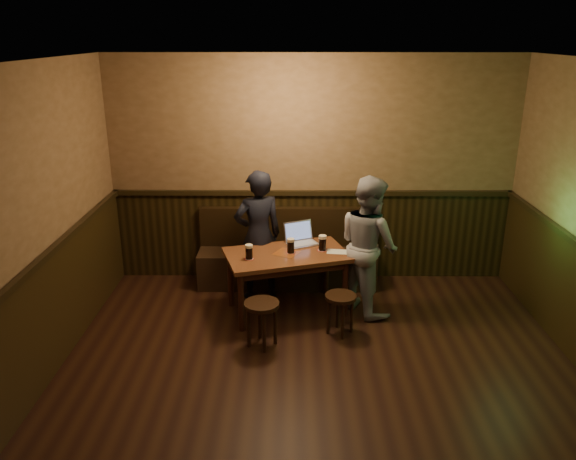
# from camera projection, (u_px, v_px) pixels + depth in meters

# --- Properties ---
(room) EXTENTS (5.04, 6.04, 2.84)m
(room) POSITION_uv_depth(u_px,v_px,m) (324.00, 279.00, 4.37)
(room) COLOR black
(room) RESTS_ON ground
(bench) EXTENTS (2.20, 0.50, 0.95)m
(bench) POSITION_uv_depth(u_px,v_px,m) (287.00, 260.00, 7.06)
(bench) COLOR black
(bench) RESTS_ON ground
(pub_table) EXTENTS (1.49, 1.11, 0.71)m
(pub_table) POSITION_uv_depth(u_px,v_px,m) (287.00, 261.00, 6.24)
(pub_table) COLOR #5B311A
(pub_table) RESTS_ON ground
(stool_left) EXTENTS (0.42, 0.42, 0.48)m
(stool_left) POSITION_uv_depth(u_px,v_px,m) (262.00, 311.00, 5.61)
(stool_left) COLOR black
(stool_left) RESTS_ON ground
(stool_right) EXTENTS (0.37, 0.37, 0.44)m
(stool_right) POSITION_uv_depth(u_px,v_px,m) (340.00, 303.00, 5.85)
(stool_right) COLOR black
(stool_right) RESTS_ON ground
(pint_left) EXTENTS (0.11, 0.11, 0.17)m
(pint_left) POSITION_uv_depth(u_px,v_px,m) (249.00, 252.00, 6.02)
(pint_left) COLOR maroon
(pint_left) RESTS_ON pub_table
(pint_mid) EXTENTS (0.11, 0.11, 0.17)m
(pint_mid) POSITION_uv_depth(u_px,v_px,m) (291.00, 246.00, 6.19)
(pint_mid) COLOR maroon
(pint_mid) RESTS_ON pub_table
(pint_right) EXTENTS (0.11, 0.11, 0.18)m
(pint_right) POSITION_uv_depth(u_px,v_px,m) (322.00, 243.00, 6.26)
(pint_right) COLOR maroon
(pint_right) RESTS_ON pub_table
(laptop) EXTENTS (0.43, 0.39, 0.24)m
(laptop) POSITION_uv_depth(u_px,v_px,m) (301.00, 238.00, 6.48)
(laptop) COLOR silver
(laptop) RESTS_ON pub_table
(menu) EXTENTS (0.24, 0.17, 0.00)m
(menu) POSITION_uv_depth(u_px,v_px,m) (337.00, 252.00, 6.24)
(menu) COLOR silver
(menu) RESTS_ON pub_table
(person_suit) EXTENTS (0.66, 0.55, 1.56)m
(person_suit) POSITION_uv_depth(u_px,v_px,m) (258.00, 236.00, 6.53)
(person_suit) COLOR black
(person_suit) RESTS_ON ground
(person_grey) EXTENTS (0.89, 0.96, 1.57)m
(person_grey) POSITION_uv_depth(u_px,v_px,m) (368.00, 245.00, 6.23)
(person_grey) COLOR #939398
(person_grey) RESTS_ON ground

